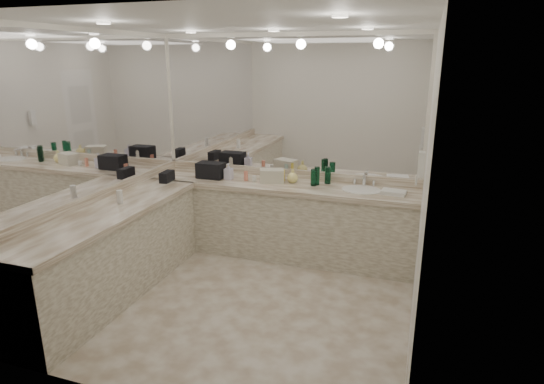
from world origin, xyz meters
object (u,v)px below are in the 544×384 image
(sink, at_px, (361,191))
(soap_bottle_b, at_px, (229,171))
(cream_cosmetic_case, at_px, (272,176))
(soap_bottle_a, at_px, (215,169))
(black_toiletry_bag, at_px, (211,171))
(wall_phone, at_px, (421,164))
(hand_towel, at_px, (394,192))
(soap_bottle_c, at_px, (293,176))

(sink, height_order, soap_bottle_b, soap_bottle_b)
(cream_cosmetic_case, xyz_separation_m, soap_bottle_a, (-0.75, 0.03, 0.02))
(soap_bottle_b, bearing_deg, black_toiletry_bag, -177.35)
(sink, xyz_separation_m, black_toiletry_bag, (-1.83, -0.05, 0.10))
(wall_phone, xyz_separation_m, black_toiletry_bag, (-2.43, 0.45, -0.36))
(soap_bottle_b, bearing_deg, sink, 1.37)
(black_toiletry_bag, distance_m, hand_towel, 2.18)
(sink, relative_size, wall_phone, 1.83)
(black_toiletry_bag, bearing_deg, soap_bottle_a, 79.05)
(black_toiletry_bag, xyz_separation_m, soap_bottle_c, (1.01, 0.11, -0.01))
(hand_towel, bearing_deg, soap_bottle_b, 179.81)
(black_toiletry_bag, bearing_deg, cream_cosmetic_case, 3.81)
(hand_towel, relative_size, soap_bottle_b, 1.28)
(hand_towel, bearing_deg, black_toiletry_bag, -179.89)
(hand_towel, relative_size, soap_bottle_c, 1.52)
(soap_bottle_a, distance_m, soap_bottle_b, 0.23)
(cream_cosmetic_case, bearing_deg, soap_bottle_a, 156.90)
(sink, height_order, hand_towel, hand_towel)
(hand_towel, xyz_separation_m, soap_bottle_c, (-1.17, 0.11, 0.06))
(sink, distance_m, soap_bottle_a, 1.81)
(wall_phone, xyz_separation_m, soap_bottle_c, (-1.42, 0.57, -0.37))
(soap_bottle_a, xyz_separation_m, soap_bottle_b, (0.21, -0.07, 0.00))
(sink, bearing_deg, black_toiletry_bag, -178.47)
(sink, relative_size, cream_cosmetic_case, 1.58)
(wall_phone, xyz_separation_m, cream_cosmetic_case, (-1.66, 0.50, -0.37))
(sink, distance_m, soap_bottle_b, 1.60)
(soap_bottle_b, height_order, soap_bottle_c, soap_bottle_b)
(wall_phone, relative_size, black_toiletry_bag, 0.74)
(soap_bottle_c, bearing_deg, soap_bottle_b, -172.35)
(hand_towel, xyz_separation_m, soap_bottle_a, (-2.16, 0.08, 0.07))
(sink, height_order, soap_bottle_c, soap_bottle_c)
(sink, bearing_deg, hand_towel, -7.26)
(sink, relative_size, soap_bottle_a, 2.29)
(wall_phone, xyz_separation_m, soap_bottle_b, (-2.20, 0.46, -0.35))
(wall_phone, distance_m, black_toiletry_bag, 2.50)
(sink, xyz_separation_m, soap_bottle_c, (-0.82, 0.07, 0.09))
(cream_cosmetic_case, relative_size, soap_bottle_a, 1.45)
(wall_phone, height_order, cream_cosmetic_case, wall_phone)
(soap_bottle_b, relative_size, soap_bottle_c, 1.19)
(cream_cosmetic_case, distance_m, soap_bottle_a, 0.75)
(soap_bottle_a, height_order, soap_bottle_c, soap_bottle_a)
(wall_phone, height_order, soap_bottle_c, wall_phone)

